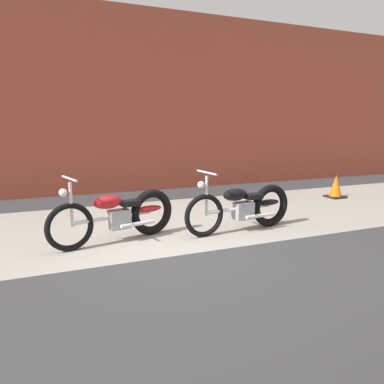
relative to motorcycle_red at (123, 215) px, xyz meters
The scene contains 6 objects.
ground_plane 1.18m from the motorcycle_red, 58.81° to the right, with size 80.00×80.00×0.00m, color #38383A.
sidewalk_slab 1.06m from the motorcycle_red, 54.52° to the left, with size 36.00×3.50×0.01m, color #9E998E.
brick_building_wall 4.70m from the motorcycle_red, 82.33° to the left, with size 36.00×0.50×4.62m, color brown.
motorcycle_red is the anchor object (origin of this frame).
motorcycle_black 2.01m from the motorcycle_red, ahead, with size 2.01×0.58×1.03m.
traffic_cone 5.57m from the motorcycle_red, 13.96° to the left, with size 0.40×0.40×0.55m.
Camera 1 is at (-1.60, -4.31, 1.72)m, focal length 33.73 mm.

